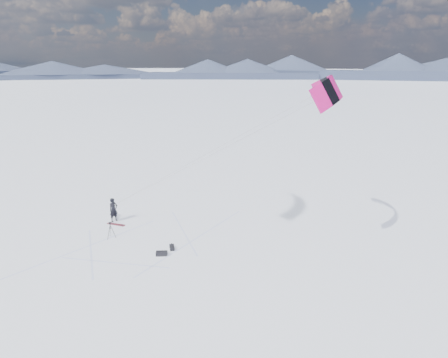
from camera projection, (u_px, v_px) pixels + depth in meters
The scene contains 9 objects.
ground at pixel (129, 235), 27.53m from camera, with size 1800.00×1800.00×0.00m, color white.
horizon_hills at pixel (126, 190), 26.49m from camera, with size 704.47×706.88×8.62m.
snow_tracks at pixel (111, 233), 27.83m from camera, with size 13.93×10.25×0.01m.
snowkiter at pixel (115, 221), 29.88m from camera, with size 0.71×0.46×1.94m, color black.
snowboard at pixel (116, 224), 29.23m from camera, with size 1.53×0.29×0.04m, color maroon.
tripod at pixel (110, 228), 26.81m from camera, with size 0.64×0.58×1.22m.
gear_bag_a at pixel (162, 253), 24.51m from camera, with size 0.81×0.65×0.33m.
gear_bag_b at pixel (172, 247), 25.36m from camera, with size 0.63×0.69×0.29m.
power_kite at pixel (327, 91), 23.24m from camera, with size 16.63×6.42×10.05m.
Camera 1 is at (16.94, -19.78, 12.06)m, focal length 30.00 mm.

